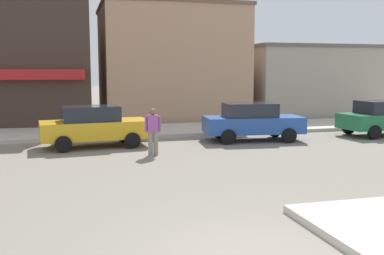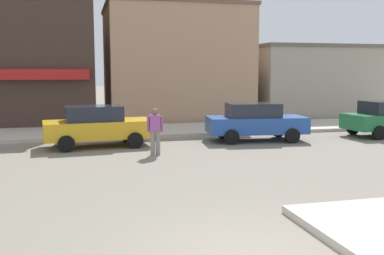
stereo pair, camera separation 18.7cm
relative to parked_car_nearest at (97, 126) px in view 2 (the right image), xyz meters
The scene contains 6 objects.
kerb_far 4.13m from the parked_car_nearest, 61.20° to the left, with size 80.00×4.00×0.15m, color beige.
parked_car_nearest is the anchor object (origin of this frame).
parked_car_second 6.39m from the parked_car_nearest, ahead, with size 4.15×2.19×1.56m.
pedestrian_crossing_near 2.94m from the parked_car_nearest, 50.96° to the right, with size 0.56×0.26×1.61m.
building_storefront_left_near 10.78m from the parked_car_nearest, 61.80° to the left, with size 8.13×6.92×6.61m.
building_storefront_left_mid 16.75m from the parked_car_nearest, 35.31° to the left, with size 8.08×7.80×4.42m.
Camera 2 is at (-2.57, -6.03, 2.87)m, focal length 42.00 mm.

